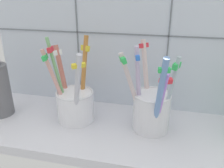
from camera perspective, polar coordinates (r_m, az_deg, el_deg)
The scene contains 4 objects.
counter_slab at distance 52.50cm, azimuth -0.38°, elevation -11.33°, with size 64.00×22.00×2.00cm, color silver.
tile_wall_back at distance 55.76cm, azimuth 2.49°, elevation 14.58°, with size 64.00×2.20×45.00cm.
toothbrush_cup_left at distance 53.29cm, azimuth -9.06°, elevation -4.24°, with size 10.55×11.06×18.93cm.
toothbrush_cup_right at distance 49.44cm, azimuth 9.46°, elevation -5.69°, with size 11.60×13.46×18.33cm.
Camera 1 is at (10.07, -42.27, 30.47)cm, focal length 37.72 mm.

